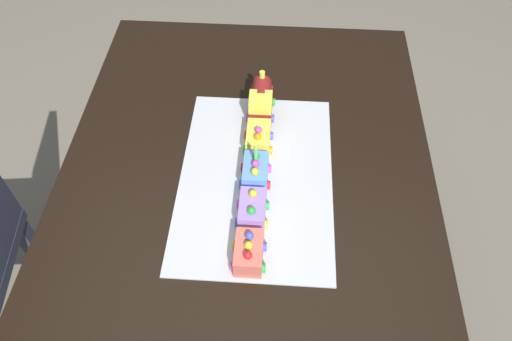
{
  "coord_description": "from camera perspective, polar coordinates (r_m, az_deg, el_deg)",
  "views": [
    {
      "loc": [
        0.76,
        0.08,
        1.76
      ],
      "look_at": [
        -0.02,
        0.03,
        0.77
      ],
      "focal_mm": 34.14,
      "sensor_mm": 36.0,
      "label": 1
    }
  ],
  "objects": [
    {
      "name": "cake_board",
      "position": [
        1.28,
        0.0,
        -0.89
      ],
      "size": [
        0.6,
        0.4,
        0.0
      ],
      "primitive_type": "cube",
      "color": "silver",
      "rests_on": "dining_table"
    },
    {
      "name": "cake_car_tanker_coral",
      "position": [
        1.13,
        -0.85,
        -9.57
      ],
      "size": [
        0.1,
        0.08,
        0.07
      ],
      "color": "#F27260",
      "rests_on": "cake_board"
    },
    {
      "name": "dining_table",
      "position": [
        1.36,
        -1.18,
        -4.28
      ],
      "size": [
        1.4,
        1.0,
        0.74
      ],
      "color": "black",
      "rests_on": "ground"
    },
    {
      "name": "birthday_candle",
      "position": [
        1.21,
        -0.03,
        2.18
      ],
      "size": [
        0.01,
        0.01,
        0.05
      ],
      "color": "#66D872",
      "rests_on": "cake_car_caboose_sky_blue"
    },
    {
      "name": "cake_locomotive",
      "position": [
        1.41,
        0.6,
        8.17
      ],
      "size": [
        0.14,
        0.08,
        0.12
      ],
      "color": "maroon",
      "rests_on": "cake_board"
    },
    {
      "name": "cake_car_hopper_lavender",
      "position": [
        1.19,
        -0.43,
        -4.61
      ],
      "size": [
        0.1,
        0.08,
        0.07
      ],
      "color": "#AD84E0",
      "rests_on": "cake_board"
    },
    {
      "name": "ground_plane",
      "position": [
        1.92,
        -0.87,
        -15.01
      ],
      "size": [
        8.0,
        8.0,
        0.0
      ],
      "primitive_type": "plane",
      "color": "gray"
    },
    {
      "name": "cake_car_flatbed_lemon",
      "position": [
        1.33,
        0.27,
        3.79
      ],
      "size": [
        0.1,
        0.08,
        0.07
      ],
      "color": "#F4E04C",
      "rests_on": "cake_board"
    },
    {
      "name": "cake_car_caboose_sky_blue",
      "position": [
        1.26,
        -0.06,
        -0.14
      ],
      "size": [
        0.1,
        0.08,
        0.07
      ],
      "color": "#669EEA",
      "rests_on": "cake_board"
    }
  ]
}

